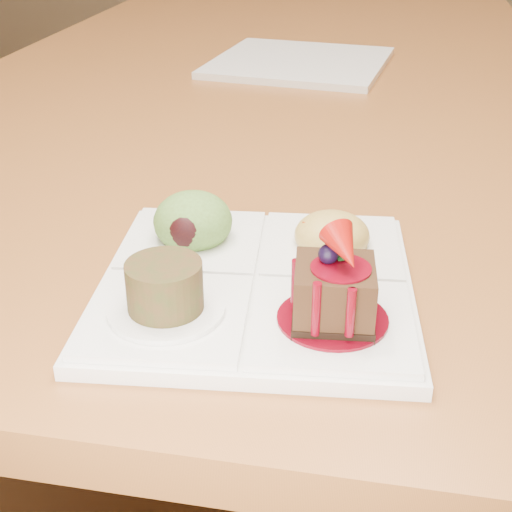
# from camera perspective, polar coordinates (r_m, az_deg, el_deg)

# --- Properties ---
(ground) EXTENTS (6.00, 6.00, 0.00)m
(ground) POSITION_cam_1_polar(r_m,az_deg,el_deg) (1.61, 0.56, -12.48)
(ground) COLOR brown
(dining_table) EXTENTS (1.00, 1.80, 0.75)m
(dining_table) POSITION_cam_1_polar(r_m,az_deg,el_deg) (1.27, 0.71, 11.47)
(dining_table) COLOR brown
(dining_table) RESTS_ON ground
(sampler_plate) EXTENTS (0.27, 0.27, 0.10)m
(sampler_plate) POSITION_cam_1_polar(r_m,az_deg,el_deg) (0.58, -0.17, -1.16)
(sampler_plate) COLOR white
(sampler_plate) RESTS_ON dining_table
(second_plate) EXTENTS (0.33, 0.33, 0.01)m
(second_plate) POSITION_cam_1_polar(r_m,az_deg,el_deg) (1.31, 3.51, 15.19)
(second_plate) COLOR white
(second_plate) RESTS_ON dining_table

